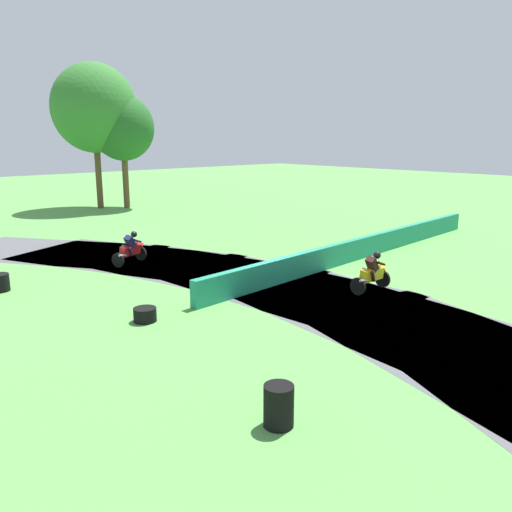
{
  "coord_description": "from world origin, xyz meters",
  "views": [
    {
      "loc": [
        -12.71,
        -12.83,
        5.2
      ],
      "look_at": [
        -0.15,
        0.9,
        0.9
      ],
      "focal_mm": 36.53,
      "sensor_mm": 36.0,
      "label": 1
    }
  ],
  "objects_px": {
    "tire_stack_near": "(279,406)",
    "motorcycle_chase_red": "(132,248)",
    "tire_stack_mid_a": "(145,315)",
    "motorcycle_lead_yellow": "(373,272)"
  },
  "relations": [
    {
      "from": "motorcycle_lead_yellow",
      "to": "tire_stack_mid_a",
      "type": "height_order",
      "value": "motorcycle_lead_yellow"
    },
    {
      "from": "motorcycle_lead_yellow",
      "to": "motorcycle_chase_red",
      "type": "distance_m",
      "value": 9.98
    },
    {
      "from": "motorcycle_lead_yellow",
      "to": "tire_stack_mid_a",
      "type": "relative_size",
      "value": 2.55
    },
    {
      "from": "motorcycle_chase_red",
      "to": "tire_stack_near",
      "type": "relative_size",
      "value": 2.14
    },
    {
      "from": "tire_stack_near",
      "to": "motorcycle_chase_red",
      "type": "bearing_deg",
      "value": 71.6
    },
    {
      "from": "motorcycle_chase_red",
      "to": "tire_stack_mid_a",
      "type": "height_order",
      "value": "motorcycle_chase_red"
    },
    {
      "from": "tire_stack_near",
      "to": "tire_stack_mid_a",
      "type": "xyz_separation_m",
      "value": [
        1.08,
        6.51,
        -0.2
      ]
    },
    {
      "from": "motorcycle_chase_red",
      "to": "tire_stack_mid_a",
      "type": "relative_size",
      "value": 2.6
    },
    {
      "from": "motorcycle_lead_yellow",
      "to": "motorcycle_chase_red",
      "type": "relative_size",
      "value": 0.98
    },
    {
      "from": "motorcycle_chase_red",
      "to": "tire_stack_mid_a",
      "type": "distance_m",
      "value": 7.24
    }
  ]
}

